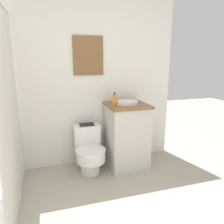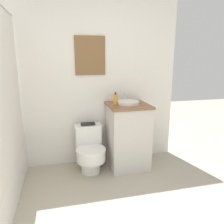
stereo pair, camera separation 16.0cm
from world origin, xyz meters
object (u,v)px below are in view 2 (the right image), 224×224
(sink, at_px, (128,103))
(book_on_tank, at_px, (88,124))
(toilet, at_px, (90,150))
(soap_bottle, at_px, (115,99))

(sink, relative_size, book_on_tank, 1.78)
(toilet, bearing_deg, sink, 1.48)
(sink, distance_m, soap_bottle, 0.18)
(soap_bottle, relative_size, book_on_tank, 0.88)
(toilet, distance_m, soap_bottle, 0.76)
(sink, height_order, soap_bottle, soap_bottle)
(toilet, distance_m, sink, 0.81)
(sink, height_order, book_on_tank, sink)
(soap_bottle, distance_m, book_on_tank, 0.51)
(toilet, relative_size, sink, 1.80)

